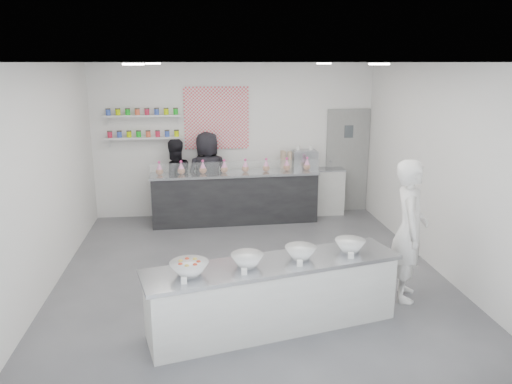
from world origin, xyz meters
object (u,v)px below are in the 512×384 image
espresso_machine (304,160)px  woman_prep (409,231)px  prep_counter (274,295)px  staff_left (175,181)px  back_bar (235,198)px  espresso_ledge (312,192)px  staff_right (208,176)px

espresso_machine → woman_prep: size_ratio=0.26×
prep_counter → staff_left: (-1.29, 4.25, 0.39)m
back_bar → staff_left: bearing=165.5°
woman_prep → espresso_ledge: bearing=24.7°
prep_counter → back_bar: size_ratio=0.94×
prep_counter → woman_prep: woman_prep is taller
prep_counter → woman_prep: 1.98m
back_bar → staff_right: size_ratio=1.83×
espresso_machine → woman_prep: 3.84m
espresso_ledge → woman_prep: woman_prep is taller
back_bar → staff_right: bearing=151.6°
espresso_machine → staff_right: size_ratio=0.28×
staff_left → woman_prep: bearing=108.7°
espresso_machine → staff_right: bearing=-176.7°
prep_counter → woman_prep: bearing=3.7°
prep_counter → espresso_machine: (1.27, 4.36, 0.71)m
back_bar → staff_right: 0.68m
woman_prep → prep_counter: bearing=126.4°
prep_counter → espresso_ledge: 4.60m
woman_prep → staff_left: woman_prep is taller
espresso_ledge → espresso_machine: espresso_machine is taller
back_bar → staff_right: staff_right is taller
espresso_ledge → staff_left: bearing=-177.7°
espresso_ledge → staff_right: staff_right is taller
staff_right → espresso_machine: bearing=169.5°
prep_counter → back_bar: bearing=78.4°
back_bar → woman_prep: 3.98m
prep_counter → staff_left: 4.46m
espresso_machine → back_bar: bearing=-165.6°
back_bar → espresso_machine: bearing=12.2°
prep_counter → staff_left: size_ratio=1.86×
espresso_ledge → woman_prep: size_ratio=0.68×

